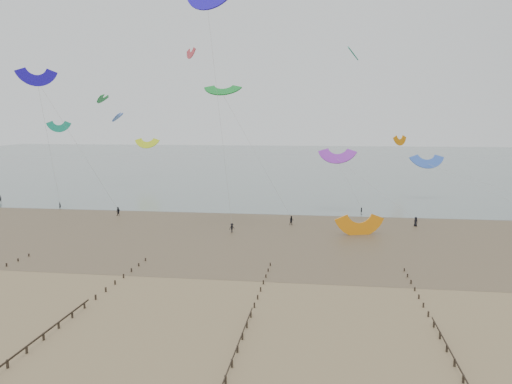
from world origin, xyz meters
TOP-DOWN VIEW (x-y plane):
  - ground at (0.00, 0.00)m, footprint 500.00×500.00m
  - sea_and_shore at (-4.08, 34.40)m, footprint 500.00×665.00m
  - groynes at (4.00, -19.05)m, footprint 72.16×50.16m
  - kitesurfer_lead at (-48.44, 50.39)m, footprint 0.64×0.52m
  - kitesurfers at (11.97, 45.86)m, footprint 130.47×26.23m
  - grounded_kite at (17.49, 32.93)m, footprint 8.74×7.66m
  - kites_airborne at (-14.42, 87.27)m, footprint 243.54×113.04m

SIDE VIEW (x-z plane):
  - ground at x=0.00m, z-range 0.00..0.00m
  - grounded_kite at x=17.49m, z-range -2.03..2.03m
  - sea_and_shore at x=-4.08m, z-range -0.01..0.02m
  - groynes at x=4.00m, z-range -0.03..0.97m
  - kitesurfer_lead at x=-48.44m, z-range 0.00..1.50m
  - kitesurfers at x=11.97m, z-range -0.06..1.83m
  - kites_airborne at x=-14.42m, z-range -0.28..40.86m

